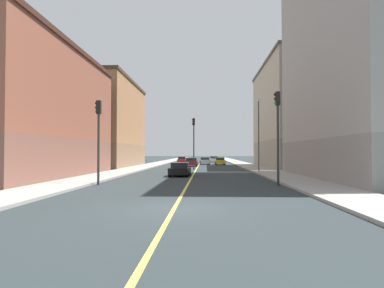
{
  "coord_description": "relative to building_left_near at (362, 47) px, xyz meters",
  "views": [
    {
      "loc": [
        1.22,
        -13.06,
        2.17
      ],
      "look_at": [
        -1.0,
        41.93,
        3.58
      ],
      "focal_mm": 31.66,
      "sensor_mm": 36.0,
      "label": 1
    }
  ],
  "objects": [
    {
      "name": "street_lamp_left_near",
      "position": [
        -7.02,
        9.03,
        -5.87
      ],
      "size": [
        0.36,
        0.36,
        7.91
      ],
      "color": "#4C4C51",
      "rests_on": "ground"
    },
    {
      "name": "building_right_corner",
      "position": [
        -28.0,
        0.48,
        -5.1
      ],
      "size": [
        8.76,
        21.01,
        11.29
      ],
      "color": "brown",
      "rests_on": "ground"
    },
    {
      "name": "sidewalk_right",
      "position": [
        -22.08,
        34.17,
        -10.68
      ],
      "size": [
        3.39,
        168.0,
        0.15
      ],
      "primitive_type": "cube",
      "color": "#9E9B93",
      "rests_on": "ground"
    },
    {
      "name": "car_red",
      "position": [
        -17.82,
        43.77,
        -10.12
      ],
      "size": [
        1.78,
        4.54,
        1.31
      ],
      "color": "red",
      "rests_on": "ground"
    },
    {
      "name": "lane_center_stripe",
      "position": [
        -14.0,
        34.17,
        -10.75
      ],
      "size": [
        0.16,
        154.0,
        0.01
      ],
      "primitive_type": "cube",
      "color": "#E5D14C",
      "rests_on": "ground"
    },
    {
      "name": "ground_plane",
      "position": [
        -14.0,
        -14.83,
        -10.75
      ],
      "size": [
        400.0,
        400.0,
        0.0
      ],
      "primitive_type": "plane",
      "color": "#293234",
      "rests_on": "ground"
    },
    {
      "name": "car_black",
      "position": [
        -15.16,
        3.49,
        -10.14
      ],
      "size": [
        1.88,
        4.06,
        1.26
      ],
      "color": "black",
      "rests_on": "ground"
    },
    {
      "name": "traffic_light_left_near",
      "position": [
        -8.04,
        -5.46,
        -6.76
      ],
      "size": [
        0.4,
        0.32,
        6.19
      ],
      "color": "#2D2D2D",
      "rests_on": "ground"
    },
    {
      "name": "car_silver",
      "position": [
        -12.88,
        35.13,
        -10.12
      ],
      "size": [
        1.89,
        4.39,
        1.3
      ],
      "color": "silver",
      "rests_on": "ground"
    },
    {
      "name": "traffic_light_median_far",
      "position": [
        -14.32,
        15.6,
        -6.52
      ],
      "size": [
        0.4,
        0.32,
        6.61
      ],
      "color": "#2D2D2D",
      "rests_on": "ground"
    },
    {
      "name": "sidewalk_left",
      "position": [
        -5.93,
        34.17,
        -10.68
      ],
      "size": [
        3.39,
        168.0,
        0.15
      ],
      "primitive_type": "cube",
      "color": "#9E9B93",
      "rests_on": "ground"
    },
    {
      "name": "building_right_midblock",
      "position": [
        -28.0,
        23.07,
        -4.22
      ],
      "size": [
        8.76,
        19.51,
        13.05
      ],
      "color": "#8F6B4F",
      "rests_on": "ground"
    },
    {
      "name": "traffic_light_right_near",
      "position": [
        -20.0,
        -5.46,
        -7.06
      ],
      "size": [
        0.4,
        0.32,
        5.68
      ],
      "color": "#2D2D2D",
      "rests_on": "ground"
    },
    {
      "name": "car_yellow",
      "position": [
        -10.18,
        33.43,
        -10.13
      ],
      "size": [
        1.85,
        4.16,
        1.3
      ],
      "color": "gold",
      "rests_on": "ground"
    },
    {
      "name": "car_green",
      "position": [
        -13.0,
        43.36,
        -10.16
      ],
      "size": [
        1.95,
        3.95,
        1.18
      ],
      "color": "#1E6B38",
      "rests_on": "ground"
    },
    {
      "name": "car_white",
      "position": [
        -10.86,
        50.68,
        -10.1
      ],
      "size": [
        1.98,
        4.51,
        1.33
      ],
      "color": "white",
      "rests_on": "ground"
    },
    {
      "name": "building_left_near",
      "position": [
        0.0,
        0.0,
        0.0
      ],
      "size": [
        8.76,
        20.51,
        21.49
      ],
      "color": "gray",
      "rests_on": "ground"
    },
    {
      "name": "building_left_mid",
      "position": [
        -0.0,
        22.14,
        -3.14
      ],
      "size": [
        8.76,
        21.72,
        15.22
      ],
      "color": "#9D9688",
      "rests_on": "ground"
    },
    {
      "name": "car_maroon",
      "position": [
        -15.07,
        26.06,
        -10.1
      ],
      "size": [
        1.95,
        4.28,
        1.34
      ],
      "color": "maroon",
      "rests_on": "ground"
    }
  ]
}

